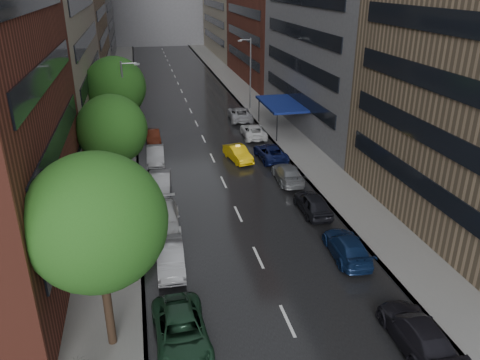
% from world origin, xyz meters
% --- Properties ---
extents(road, '(14.00, 140.00, 0.01)m').
position_xyz_m(road, '(0.00, 50.00, 0.01)').
color(road, black).
rests_on(road, ground).
extents(sidewalk_left, '(4.00, 140.00, 0.15)m').
position_xyz_m(sidewalk_left, '(-9.00, 50.00, 0.07)').
color(sidewalk_left, gray).
rests_on(sidewalk_left, ground).
extents(sidewalk_right, '(4.00, 140.00, 0.15)m').
position_xyz_m(sidewalk_right, '(9.00, 50.00, 0.07)').
color(sidewalk_right, gray).
rests_on(sidewalk_right, ground).
extents(tree_near, '(6.02, 6.02, 9.60)m').
position_xyz_m(tree_near, '(-8.60, 4.17, 6.57)').
color(tree_near, '#382619').
rests_on(tree_near, ground).
extents(tree_mid, '(5.21, 5.21, 8.31)m').
position_xyz_m(tree_mid, '(-8.60, 20.53, 5.69)').
color(tree_mid, '#382619').
rests_on(tree_mid, ground).
extents(tree_far, '(5.84, 5.84, 9.30)m').
position_xyz_m(tree_far, '(-8.60, 32.36, 6.37)').
color(tree_far, '#382619').
rests_on(tree_far, ground).
extents(taxi, '(2.33, 4.50, 1.41)m').
position_xyz_m(taxi, '(2.28, 26.83, 0.71)').
color(taxi, yellow).
rests_on(taxi, ground).
extents(parked_cars_left, '(2.65, 35.26, 1.60)m').
position_xyz_m(parked_cars_left, '(-5.40, 16.15, 0.75)').
color(parked_cars_left, '#1A3925').
rests_on(parked_cars_left, ground).
extents(parked_cars_right, '(3.01, 44.85, 1.58)m').
position_xyz_m(parked_cars_right, '(5.40, 22.53, 0.74)').
color(parked_cars_right, black).
rests_on(parked_cars_right, ground).
extents(street_lamp_left, '(1.74, 0.22, 9.00)m').
position_xyz_m(street_lamp_left, '(-7.72, 30.00, 4.89)').
color(street_lamp_left, gray).
rests_on(street_lamp_left, sidewalk_left).
extents(street_lamp_right, '(1.74, 0.22, 9.00)m').
position_xyz_m(street_lamp_right, '(7.72, 45.00, 4.89)').
color(street_lamp_right, gray).
rests_on(street_lamp_right, sidewalk_right).
extents(awning, '(4.00, 8.00, 3.12)m').
position_xyz_m(awning, '(8.98, 35.00, 3.13)').
color(awning, navy).
rests_on(awning, sidewalk_right).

